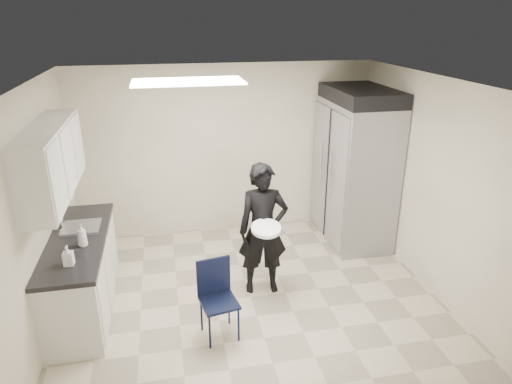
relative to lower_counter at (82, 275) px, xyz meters
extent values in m
plane|color=#B9AA91|center=(1.95, -0.20, -0.43)|extent=(4.50, 4.50, 0.00)
plane|color=silver|center=(1.95, -0.20, 2.17)|extent=(4.50, 4.50, 0.00)
plane|color=beige|center=(1.95, 1.80, 0.87)|extent=(4.50, 0.00, 4.50)
plane|color=beige|center=(-0.30, -0.20, 0.87)|extent=(0.00, 4.00, 4.00)
plane|color=beige|center=(4.20, -0.20, 0.87)|extent=(0.00, 4.00, 4.00)
cube|color=white|center=(1.35, 0.20, 2.14)|extent=(1.20, 0.60, 0.02)
cube|color=silver|center=(0.00, 0.00, 0.00)|extent=(0.60, 1.90, 0.86)
cube|color=black|center=(0.00, 0.00, 0.46)|extent=(0.64, 1.95, 0.05)
cube|color=gray|center=(0.02, 0.25, 0.44)|extent=(0.42, 0.40, 0.14)
cylinder|color=silver|center=(-0.18, 0.25, 0.59)|extent=(0.02, 0.02, 0.24)
cube|color=silver|center=(-0.13, 0.00, 1.40)|extent=(0.35, 1.80, 0.75)
cube|color=black|center=(-0.19, 1.15, 1.19)|extent=(0.22, 0.30, 0.35)
cube|color=yellow|center=(-0.29, -0.10, 0.79)|extent=(0.00, 0.12, 0.07)
cube|color=yellow|center=(-0.29, 0.10, 0.75)|extent=(0.00, 0.12, 0.07)
cube|color=gray|center=(3.78, 1.07, 0.62)|extent=(0.80, 1.35, 2.10)
cube|color=black|center=(3.78, 1.07, 1.77)|extent=(0.80, 1.35, 0.20)
cube|color=black|center=(1.49, -0.84, -0.01)|extent=(0.43, 0.43, 0.84)
imported|color=black|center=(2.14, -0.05, 0.40)|extent=(0.64, 0.45, 1.65)
cylinder|color=white|center=(2.12, -0.30, 0.53)|extent=(0.37, 0.37, 0.04)
imported|color=white|center=(0.11, -0.20, 0.61)|extent=(0.14, 0.14, 0.26)
imported|color=silver|center=(0.03, -0.60, 0.59)|extent=(0.10, 0.10, 0.21)
camera|label=1|loc=(1.06, -4.87, 2.83)|focal=32.00mm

